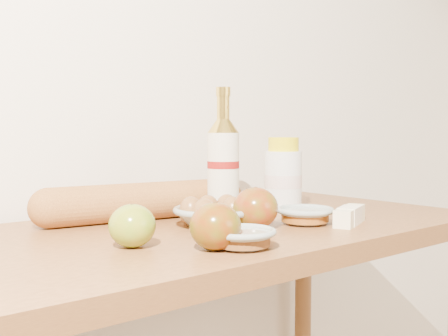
{
  "coord_description": "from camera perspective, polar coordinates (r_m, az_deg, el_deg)",
  "views": [
    {
      "loc": [
        -0.72,
        0.28,
        1.1
      ],
      "look_at": [
        0.0,
        1.15,
        1.02
      ],
      "focal_mm": 45.0,
      "sensor_mm": 36.0,
      "label": 1
    }
  ],
  "objects": [
    {
      "name": "table",
      "position": [
        1.2,
        -0.93,
        -11.61
      ],
      "size": [
        1.2,
        0.6,
        0.9
      ],
      "color": "brown",
      "rests_on": "ground"
    },
    {
      "name": "baguette",
      "position": [
        1.24,
        -8.12,
        -3.36
      ],
      "size": [
        0.5,
        0.15,
        0.08
      ],
      "rotation": [
        0.0,
        0.0,
        -0.14
      ],
      "color": "#AF7135",
      "rests_on": "table"
    },
    {
      "name": "bourbon_bottle",
      "position": [
        1.24,
        -0.08,
        0.25
      ],
      "size": [
        0.09,
        0.09,
        0.29
      ],
      "rotation": [
        0.0,
        0.0,
        0.43
      ],
      "color": "beige",
      "rests_on": "table"
    },
    {
      "name": "apple_yellowgreen",
      "position": [
        0.96,
        -9.31,
        -5.81
      ],
      "size": [
        0.09,
        0.09,
        0.07
      ],
      "rotation": [
        0.0,
        0.0,
        -0.17
      ],
      "color": "#9E8F1F",
      "rests_on": "table"
    },
    {
      "name": "cream_bottle",
      "position": [
        1.37,
        6.04,
        -0.9
      ],
      "size": [
        0.12,
        0.12,
        0.18
      ],
      "rotation": [
        0.0,
        0.0,
        -0.35
      ],
      "color": "silver",
      "rests_on": "table"
    },
    {
      "name": "apple_redgreen_front",
      "position": [
        0.92,
        -0.89,
        -5.95
      ],
      "size": [
        0.1,
        0.1,
        0.08
      ],
      "rotation": [
        0.0,
        0.0,
        -0.23
      ],
      "color": "maroon",
      "rests_on": "table"
    },
    {
      "name": "sugar_bowl",
      "position": [
        0.94,
        1.84,
        -7.1
      ],
      "size": [
        0.14,
        0.14,
        0.03
      ],
      "rotation": [
        0.0,
        0.0,
        -0.25
      ],
      "color": "gray",
      "rests_on": "table"
    },
    {
      "name": "back_wall",
      "position": [
        1.44,
        -9.38,
        11.96
      ],
      "size": [
        3.5,
        0.02,
        2.6
      ],
      "primitive_type": "cube",
      "color": "silver",
      "rests_on": "ground"
    },
    {
      "name": "syrup_bowl",
      "position": [
        1.19,
        8.22,
        -4.76
      ],
      "size": [
        0.12,
        0.12,
        0.04
      ],
      "rotation": [
        0.0,
        0.0,
        -0.02
      ],
      "color": "#93A09A",
      "rests_on": "table"
    },
    {
      "name": "butter_stick",
      "position": [
        1.2,
        12.63,
        -4.76
      ],
      "size": [
        0.13,
        0.08,
        0.04
      ],
      "rotation": [
        0.0,
        0.0,
        0.42
      ],
      "color": "#F9F0C0",
      "rests_on": "table"
    },
    {
      "name": "egg_bowl",
      "position": [
        1.15,
        -1.0,
        -4.68
      ],
      "size": [
        0.2,
        0.2,
        0.06
      ],
      "rotation": [
        0.0,
        0.0,
        -0.19
      ],
      "color": "gray",
      "rests_on": "table"
    },
    {
      "name": "apple_redgreen_right",
      "position": [
        1.12,
        3.22,
        -4.08
      ],
      "size": [
        0.12,
        0.12,
        0.08
      ],
      "rotation": [
        0.0,
        0.0,
        -0.34
      ],
      "color": "#97080E",
      "rests_on": "table"
    }
  ]
}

